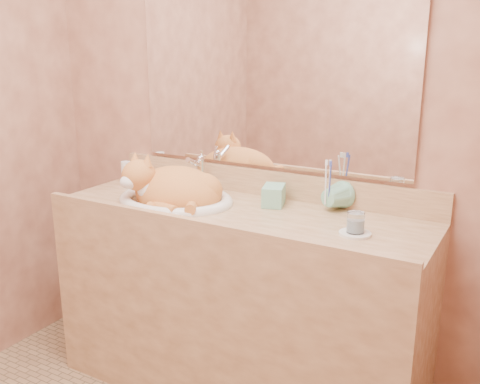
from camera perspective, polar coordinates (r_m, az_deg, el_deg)
The scene contains 12 objects.
wall_back at distance 2.38m, azimuth 3.08°, elevation 8.99°, with size 2.40×0.02×2.50m, color brown.
vanity_counter at distance 2.39m, azimuth -0.25°, elevation -11.77°, with size 1.60×0.55×0.85m, color #926641, non-canonical shape.
mirror at distance 2.36m, azimuth 3.00°, elevation 12.35°, with size 1.30×0.02×0.80m, color white.
sink_basin at distance 2.35m, azimuth -6.93°, elevation 0.89°, with size 0.52×0.43×0.16m, color white, non-canonical shape.
faucet at distance 2.50m, azimuth -4.22°, elevation 2.12°, with size 0.05×0.13×0.18m, color silver, non-canonical shape.
cat at distance 2.35m, azimuth -7.31°, elevation 0.56°, with size 0.42×0.34×0.23m, color #C0692C, non-canonical shape.
soap_dispenser at distance 2.22m, azimuth 3.38°, elevation 0.52°, with size 0.09×0.09×0.19m, color #7AC4A3.
toothbrush_cup at distance 2.21m, azimuth 9.28°, elevation -0.83°, with size 0.12×0.12×0.11m, color #7AC4A3.
toothbrushes at distance 2.19m, azimuth 9.37°, elevation 1.11°, with size 0.04×0.04×0.22m, color white, non-canonical shape.
saucer at distance 1.99m, azimuth 12.17°, elevation -4.36°, with size 0.12×0.12×0.01m, color white.
water_glass at distance 1.97m, azimuth 12.24°, elevation -3.20°, with size 0.06×0.06×0.07m, color white.
lotion_bottle at distance 2.71m, azimuth -12.05°, elevation 2.04°, with size 0.05×0.05×0.11m, color white.
Camera 1 is at (1.06, -1.11, 1.52)m, focal length 40.00 mm.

